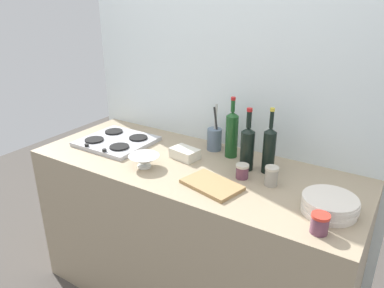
# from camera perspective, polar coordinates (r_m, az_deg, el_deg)

# --- Properties ---
(counter_block) EXTENTS (1.80, 0.70, 0.90)m
(counter_block) POSITION_cam_1_polar(r_m,az_deg,el_deg) (2.21, -0.00, -13.77)
(counter_block) COLOR tan
(counter_block) RESTS_ON ground
(backsplash_panel) EXTENTS (1.90, 0.06, 2.58)m
(backsplash_panel) POSITION_cam_1_polar(r_m,az_deg,el_deg) (2.17, 5.46, 9.82)
(backsplash_panel) COLOR silver
(backsplash_panel) RESTS_ON ground
(stovetop_hob) EXTENTS (0.41, 0.38, 0.04)m
(stovetop_hob) POSITION_cam_1_polar(r_m,az_deg,el_deg) (2.30, -11.60, 0.45)
(stovetop_hob) COLOR #B2B2B7
(stovetop_hob) RESTS_ON counter_block
(plate_stack) EXTENTS (0.23, 0.23, 0.07)m
(plate_stack) POSITION_cam_1_polar(r_m,az_deg,el_deg) (1.66, 20.56, -8.82)
(plate_stack) COLOR silver
(plate_stack) RESTS_ON counter_block
(wine_bottle_leftmost) EXTENTS (0.07, 0.07, 0.33)m
(wine_bottle_leftmost) POSITION_cam_1_polar(r_m,az_deg,el_deg) (1.91, 8.56, -0.46)
(wine_bottle_leftmost) COLOR black
(wine_bottle_leftmost) RESTS_ON counter_block
(wine_bottle_mid_left) EXTENTS (0.06, 0.06, 0.34)m
(wine_bottle_mid_left) POSITION_cam_1_polar(r_m,az_deg,el_deg) (1.89, 11.84, -0.79)
(wine_bottle_mid_left) COLOR black
(wine_bottle_mid_left) RESTS_ON counter_block
(wine_bottle_mid_right) EXTENTS (0.07, 0.07, 0.34)m
(wine_bottle_mid_right) POSITION_cam_1_polar(r_m,az_deg,el_deg) (2.04, 6.17, 1.62)
(wine_bottle_mid_right) COLOR #19471E
(wine_bottle_mid_right) RESTS_ON counter_block
(mixing_bowl) EXTENTS (0.16, 0.16, 0.07)m
(mixing_bowl) POSITION_cam_1_polar(r_m,az_deg,el_deg) (1.96, -7.43, -2.55)
(mixing_bowl) COLOR white
(mixing_bowl) RESTS_ON counter_block
(butter_dish) EXTENTS (0.17, 0.13, 0.06)m
(butter_dish) POSITION_cam_1_polar(r_m,az_deg,el_deg) (2.05, -1.13, -1.47)
(butter_dish) COLOR silver
(butter_dish) RESTS_ON counter_block
(utensil_crock) EXTENTS (0.08, 0.08, 0.28)m
(utensil_crock) POSITION_cam_1_polar(r_m,az_deg,el_deg) (2.14, 3.55, 0.88)
(utensil_crock) COLOR slate
(utensil_crock) RESTS_ON counter_block
(condiment_jar_front) EXTENTS (0.07, 0.07, 0.10)m
(condiment_jar_front) POSITION_cam_1_polar(r_m,az_deg,el_deg) (1.80, 12.18, -4.86)
(condiment_jar_front) COLOR #9E998C
(condiment_jar_front) RESTS_ON counter_block
(condiment_jar_rear) EXTENTS (0.07, 0.07, 0.07)m
(condiment_jar_rear) POSITION_cam_1_polar(r_m,az_deg,el_deg) (1.85, 7.78, -4.19)
(condiment_jar_rear) COLOR #66384C
(condiment_jar_rear) RESTS_ON counter_block
(condiment_jar_spare) EXTENTS (0.07, 0.07, 0.08)m
(condiment_jar_spare) POSITION_cam_1_polar(r_m,az_deg,el_deg) (1.52, 19.16, -11.55)
(condiment_jar_spare) COLOR #66384C
(condiment_jar_spare) RESTS_ON counter_block
(cutting_board) EXTENTS (0.31, 0.23, 0.02)m
(cutting_board) POSITION_cam_1_polar(r_m,az_deg,el_deg) (1.77, 3.09, -6.31)
(cutting_board) COLOR #9E7A4C
(cutting_board) RESTS_ON counter_block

